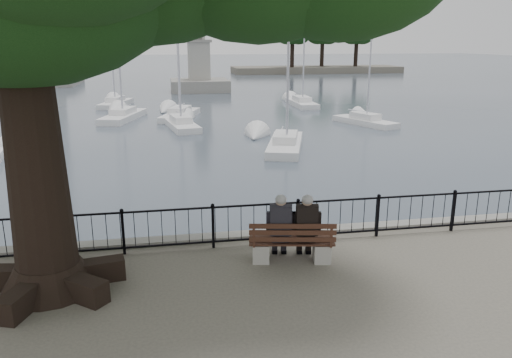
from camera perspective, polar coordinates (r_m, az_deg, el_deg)
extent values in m
cube|color=gray|center=(12.47, -0.41, -8.72)|extent=(200.00, 0.40, 1.20)
plane|color=#36414E|center=(111.36, -9.46, 12.47)|extent=(260.00, 260.00, 0.00)
cube|color=black|center=(11.47, 0.00, -2.99)|extent=(22.00, 0.04, 0.04)
cube|color=black|center=(11.76, 0.00, -6.82)|extent=(22.00, 0.04, 0.04)
cube|color=gray|center=(10.92, 0.58, -8.30)|extent=(0.43, 0.51, 0.42)
cube|color=gray|center=(11.01, 7.53, -8.25)|extent=(0.43, 0.51, 0.42)
cube|color=#331A11|center=(10.85, 4.09, -7.09)|extent=(1.89, 0.84, 0.04)
cube|color=#331A11|center=(10.48, 4.22, -6.13)|extent=(1.80, 0.38, 0.41)
cube|color=black|center=(10.80, 2.79, -6.48)|extent=(0.42, 0.37, 0.24)
cube|color=black|center=(10.56, 2.84, -4.77)|extent=(0.48, 0.32, 0.61)
sphere|color=tan|center=(10.45, 2.86, -2.50)|extent=(0.23, 0.23, 0.23)
ellipsoid|color=#959595|center=(10.42, 2.87, -2.36)|extent=(0.24, 0.24, 0.21)
cube|color=black|center=(11.20, 2.70, -7.58)|extent=(0.40, 0.50, 0.46)
cube|color=black|center=(10.84, 5.73, -6.46)|extent=(0.42, 0.37, 0.24)
cube|color=black|center=(10.59, 5.84, -4.76)|extent=(0.48, 0.32, 0.61)
sphere|color=tan|center=(10.49, 5.89, -2.50)|extent=(0.23, 0.23, 0.23)
ellipsoid|color=#959595|center=(10.46, 5.91, -2.36)|extent=(0.24, 0.24, 0.21)
cube|color=black|center=(11.24, 5.55, -7.56)|extent=(0.40, 0.50, 0.46)
cone|color=black|center=(10.55, -22.51, -10.12)|extent=(1.84, 1.84, 0.54)
cone|color=black|center=(9.70, -24.33, 5.97)|extent=(1.19, 1.19, 6.48)
cube|color=gray|center=(72.19, -23.48, 10.32)|extent=(9.78, 9.78, 1.40)
cube|color=gray|center=(58.55, -6.47, 10.55)|extent=(6.45, 6.45, 1.40)
cube|color=gray|center=(58.38, -6.55, 13.14)|extent=(2.37, 2.79, 4.30)
cube|color=gray|center=(58.33, -6.62, 15.40)|extent=(2.79, 3.22, 0.30)
cube|color=gray|center=(58.66, -6.67, 16.28)|extent=(1.40, 2.37, 1.51)
cube|color=gray|center=(57.60, -6.62, 17.04)|extent=(1.61, 1.08, 1.72)
sphere|color=gray|center=(57.22, -6.63, 18.24)|extent=(1.83, 1.83, 1.83)
cube|color=white|center=(33.73, -8.55, 5.97)|extent=(2.44, 5.71, 0.61)
cube|color=white|center=(33.65, -8.59, 6.80)|extent=(1.49, 2.41, 0.46)
cylinder|color=silver|center=(32.98, -9.00, 16.98)|extent=(0.12, 0.12, 12.29)
cube|color=white|center=(26.88, 3.36, 3.68)|extent=(3.30, 6.12, 0.66)
cube|color=white|center=(26.78, 3.38, 4.72)|extent=(1.86, 2.65, 0.49)
cylinder|color=silver|center=(25.99, 3.75, 16.55)|extent=(0.13, 0.13, 11.37)
cube|color=white|center=(35.52, 12.33, 6.26)|extent=(3.27, 5.28, 0.57)
cube|color=white|center=(35.44, 12.38, 7.06)|extent=(1.76, 2.33, 0.43)
cylinder|color=silver|center=(34.84, 12.94, 13.33)|extent=(0.11, 0.11, 8.20)
cube|color=white|center=(39.88, -25.74, 6.07)|extent=(2.41, 5.14, 0.55)
cube|color=white|center=(39.81, -25.83, 6.78)|extent=(1.42, 2.19, 0.41)
cylinder|color=silver|center=(39.23, -26.74, 13.34)|extent=(0.11, 0.11, 9.59)
cube|color=white|center=(38.07, -8.66, 7.05)|extent=(3.39, 6.12, 0.66)
cube|color=white|center=(38.00, -8.69, 7.79)|extent=(1.89, 2.66, 0.49)
cylinder|color=silver|center=(37.34, -9.03, 15.97)|extent=(0.13, 0.13, 11.21)
cube|color=white|center=(45.08, 5.24, 8.46)|extent=(1.65, 5.83, 0.65)
cube|color=white|center=(45.02, 5.26, 9.10)|extent=(1.20, 2.38, 0.48)
cylinder|color=silver|center=(44.43, 5.54, 15.79)|extent=(0.13, 0.13, 10.90)
cube|color=white|center=(46.44, -15.72, 8.16)|extent=(2.84, 5.75, 0.62)
cube|color=white|center=(46.38, -15.77, 8.77)|extent=(1.64, 2.47, 0.46)
cylinder|color=silver|center=(45.81, -16.36, 16.05)|extent=(0.12, 0.12, 12.18)
cube|color=white|center=(38.23, -14.90, 6.74)|extent=(3.29, 6.35, 0.68)
cube|color=white|center=(38.17, -14.96, 7.48)|extent=(1.87, 2.74, 0.51)
cylinder|color=silver|center=(37.50, -15.61, 15.84)|extent=(0.14, 0.14, 11.53)
cube|color=#57534A|center=(92.36, 6.88, 12.28)|extent=(30.00, 8.00, 1.20)
cylinder|color=black|center=(88.98, 4.15, 13.84)|extent=(0.70, 0.70, 4.00)
ellipsoid|color=black|center=(88.95, 4.20, 16.42)|extent=(5.20, 5.20, 4.16)
cylinder|color=black|center=(92.55, 7.54, 13.82)|extent=(0.70, 0.70, 4.00)
ellipsoid|color=black|center=(92.53, 7.63, 16.29)|extent=(5.20, 5.20, 4.16)
cylinder|color=black|center=(93.60, 11.34, 13.67)|extent=(0.70, 0.70, 4.00)
ellipsoid|color=black|center=(93.58, 11.47, 16.12)|extent=(5.20, 5.20, 4.16)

